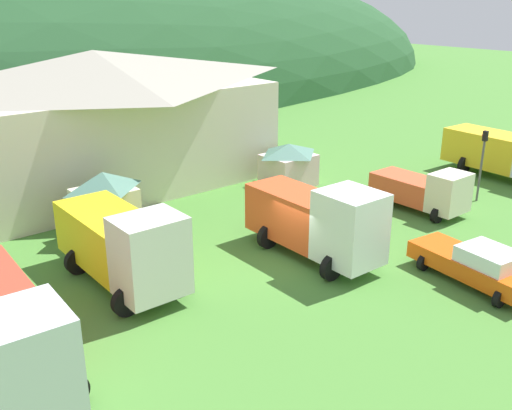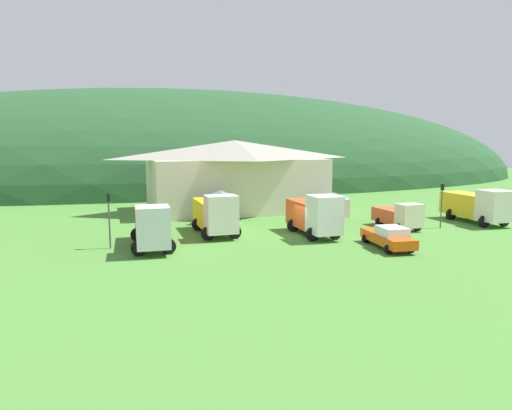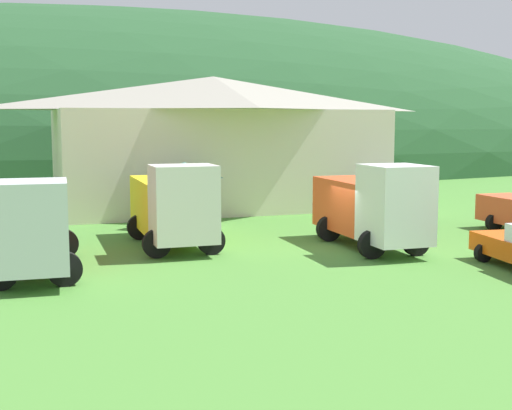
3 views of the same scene
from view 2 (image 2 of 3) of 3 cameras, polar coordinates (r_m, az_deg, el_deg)
ground_plane at (r=38.14m, az=5.57°, el=-3.81°), size 200.00×200.00×0.00m
forested_hill_backdrop at (r=91.18m, az=-8.69°, el=2.89°), size 150.29×60.00×35.08m
depot_building at (r=51.98m, az=-2.65°, el=3.83°), size 20.17×12.15×7.89m
play_shed_cream at (r=43.47m, az=-4.48°, el=-0.15°), size 2.84×2.42×3.21m
play_shed_pink at (r=48.09m, az=9.47°, el=0.12°), size 3.04×2.63×2.56m
tow_truck_silver at (r=34.18m, az=-12.86°, el=-2.37°), size 3.27×7.83×3.37m
flatbed_truck_yellow at (r=38.31m, az=-5.10°, el=-1.06°), size 3.29×7.08×3.53m
heavy_rig_white at (r=37.83m, az=7.29°, el=-1.13°), size 3.08×6.78×3.54m
light_truck_cream at (r=42.79m, az=17.35°, el=-1.27°), size 2.53×5.18×2.41m
heavy_rig_striped at (r=48.46m, az=25.86°, el=0.02°), size 3.52×7.51×3.36m
service_pickup_orange at (r=34.76m, az=16.16°, el=-3.83°), size 2.75×5.53×1.66m
traffic_light_west at (r=34.68m, az=-17.81°, el=-1.19°), size 0.20×0.32×3.99m
traffic_light_east at (r=44.13m, az=22.08°, el=0.46°), size 0.20×0.32×3.98m
traffic_cone_near_pickup at (r=38.83m, az=15.61°, el=-3.86°), size 0.36×0.36×0.52m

